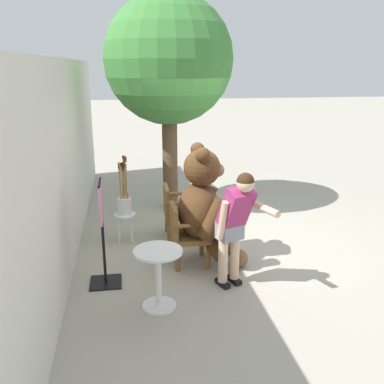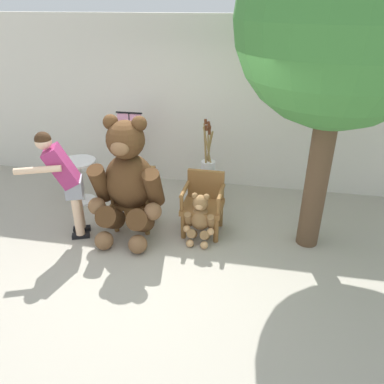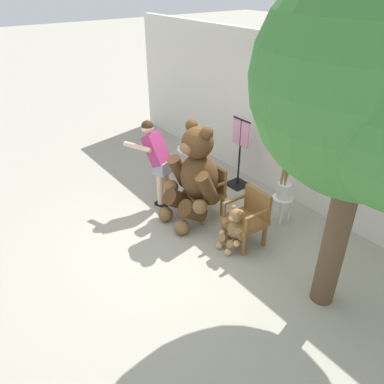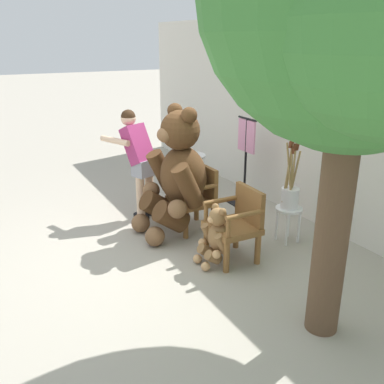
# 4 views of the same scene
# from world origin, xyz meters

# --- Properties ---
(ground_plane) EXTENTS (60.00, 60.00, 0.00)m
(ground_plane) POSITION_xyz_m (0.00, 0.00, 0.00)
(ground_plane) COLOR #A8A091
(back_wall) EXTENTS (10.00, 0.16, 2.80)m
(back_wall) POSITION_xyz_m (0.00, 2.40, 1.40)
(back_wall) COLOR silver
(back_wall) RESTS_ON ground
(wooden_chair_left) EXTENTS (0.56, 0.52, 0.86)m
(wooden_chair_left) POSITION_xyz_m (-0.50, 0.76, 0.46)
(wooden_chair_left) COLOR brown
(wooden_chair_left) RESTS_ON ground
(wooden_chair_right) EXTENTS (0.57, 0.53, 0.86)m
(wooden_chair_right) POSITION_xyz_m (0.50, 0.76, 0.46)
(wooden_chair_right) COLOR brown
(wooden_chair_right) RESTS_ON ground
(teddy_bear_large) EXTENTS (1.02, 0.95, 1.70)m
(teddy_bear_large) POSITION_xyz_m (-0.49, 0.49, 0.83)
(teddy_bear_large) COLOR #4C3019
(teddy_bear_large) RESTS_ON ground
(teddy_bear_small) EXTENTS (0.43, 0.41, 0.71)m
(teddy_bear_small) POSITION_xyz_m (0.49, 0.48, 0.35)
(teddy_bear_small) COLOR olive
(teddy_bear_small) RESTS_ON ground
(person_visitor) EXTENTS (0.71, 0.66, 1.54)m
(person_visitor) POSITION_xyz_m (-1.29, 0.27, 0.91)
(person_visitor) COLOR black
(person_visitor) RESTS_ON ground
(white_stool) EXTENTS (0.34, 0.34, 0.46)m
(white_stool) POSITION_xyz_m (0.44, 1.59, 0.36)
(white_stool) COLOR white
(white_stool) RESTS_ON ground
(brush_bucket) EXTENTS (0.22, 0.22, 0.95)m
(brush_bucket) POSITION_xyz_m (0.43, 1.59, 0.68)
(brush_bucket) COLOR white
(brush_bucket) RESTS_ON white_stool
(round_side_table) EXTENTS (0.56, 0.56, 0.72)m
(round_side_table) POSITION_xyz_m (-1.59, 1.24, 0.45)
(round_side_table) COLOR white
(round_side_table) RESTS_ON ground
(patio_tree) EXTENTS (2.43, 2.32, 3.97)m
(patio_tree) POSITION_xyz_m (2.05, 0.64, 2.75)
(patio_tree) COLOR brown
(patio_tree) RESTS_ON ground
(clothing_display_stand) EXTENTS (0.44, 0.40, 1.36)m
(clothing_display_stand) POSITION_xyz_m (-0.92, 1.87, 0.72)
(clothing_display_stand) COLOR black
(clothing_display_stand) RESTS_ON ground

